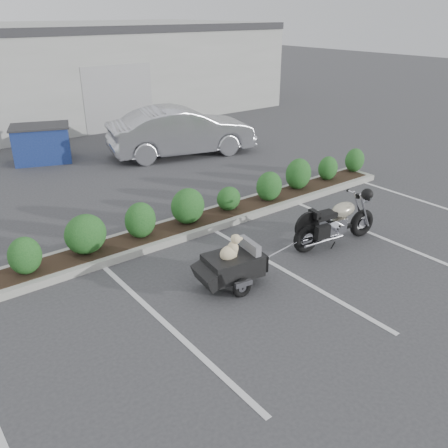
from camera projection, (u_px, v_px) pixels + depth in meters
ground at (219, 279)px, 8.81m from camera, size 90.00×90.00×0.00m
planter_kerb at (196, 224)px, 10.92m from camera, size 12.00×1.00×0.15m
motorcycle at (336, 223)px, 9.95m from camera, size 2.17×0.82×1.25m
pet_trailer at (232, 264)px, 8.45m from camera, size 1.75×0.99×1.03m
sedan at (182, 131)px, 16.05m from camera, size 5.19×2.91×1.62m
dumpster at (42, 143)px, 15.40m from camera, size 2.13×1.79×1.19m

